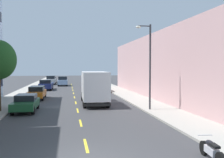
# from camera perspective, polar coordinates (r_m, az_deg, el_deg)

# --- Properties ---
(ground_plane) EXTENTS (160.00, 160.00, 0.00)m
(ground_plane) POSITION_cam_1_polar(r_m,az_deg,el_deg) (40.13, -8.75, -2.76)
(ground_plane) COLOR #38383A
(sidewalk_left) EXTENTS (3.20, 120.00, 0.14)m
(sidewalk_left) POSITION_cam_1_polar(r_m,az_deg,el_deg) (38.63, -19.28, -2.98)
(sidewalk_left) COLOR #A39E93
(sidewalk_left) RESTS_ON ground_plane
(sidewalk_right) EXTENTS (3.20, 120.00, 0.14)m
(sidewalk_right) POSITION_cam_1_polar(r_m,az_deg,el_deg) (38.94, 1.83, -2.79)
(sidewalk_right) COLOR #A39E93
(sidewalk_right) RESTS_ON ground_plane
(lane_centerline_dashes) EXTENTS (0.14, 47.20, 0.01)m
(lane_centerline_dashes) POSITION_cam_1_polar(r_m,az_deg,el_deg) (34.66, -8.55, -3.59)
(lane_centerline_dashes) COLOR yellow
(lane_centerline_dashes) RESTS_ON ground_plane
(apartment_block_opposite) EXTENTS (10.00, 36.00, 7.64)m
(apartment_block_opposite) POSITION_cam_1_polar(r_m,az_deg,el_deg) (33.30, 15.93, 2.67)
(apartment_block_opposite) COLOR #CC9E9E
(apartment_block_opposite) RESTS_ON ground_plane
(street_lamp) EXTENTS (1.35, 0.28, 7.23)m
(street_lamp) POSITION_cam_1_polar(r_m,az_deg,el_deg) (21.82, 8.20, 4.11)
(street_lamp) COLOR #38383D
(street_lamp) RESTS_ON sidewalk_right
(delivery_box_truck) EXTENTS (2.54, 7.26, 3.30)m
(delivery_box_truck) POSITION_cam_1_polar(r_m,az_deg,el_deg) (25.56, -4.03, -1.54)
(delivery_box_truck) COLOR white
(delivery_box_truck) RESTS_ON ground_plane
(parked_pickup_navy) EXTENTS (2.07, 5.33, 1.73)m
(parked_pickup_navy) POSITION_cam_1_polar(r_m,az_deg,el_deg) (43.60, -14.58, -1.30)
(parked_pickup_navy) COLOR navy
(parked_pickup_navy) RESTS_ON ground_plane
(parked_suv_champagne) EXTENTS (2.06, 4.85, 1.93)m
(parked_suv_champagne) POSITION_cam_1_polar(r_m,az_deg,el_deg) (38.99, -2.38, -1.43)
(parked_suv_champagne) COLOR tan
(parked_suv_champagne) RESTS_ON ground_plane
(parked_wagon_orange) EXTENTS (1.86, 4.72, 1.50)m
(parked_wagon_orange) POSITION_cam_1_polar(r_m,az_deg,el_deg) (31.36, -16.53, -2.85)
(parked_wagon_orange) COLOR orange
(parked_wagon_orange) RESTS_ON ground_plane
(parked_sedan_burgundy) EXTENTS (1.83, 4.51, 1.43)m
(parked_sedan_burgundy) POSITION_cam_1_polar(r_m,az_deg,el_deg) (57.72, -4.77, -0.38)
(parked_sedan_burgundy) COLOR maroon
(parked_sedan_burgundy) RESTS_ON ground_plane
(parked_suv_silver) EXTENTS (2.00, 4.82, 1.93)m
(parked_suv_silver) POSITION_cam_1_polar(r_m,az_deg,el_deg) (57.54, -13.55, -0.21)
(parked_suv_silver) COLOR #B2B5BA
(parked_suv_silver) RESTS_ON ground_plane
(parked_suv_teal) EXTENTS (2.02, 4.83, 1.93)m
(parked_suv_teal) POSITION_cam_1_polar(r_m,az_deg,el_deg) (65.03, -5.42, 0.16)
(parked_suv_teal) COLOR #195B60
(parked_suv_teal) RESTS_ON ground_plane
(parked_sedan_black) EXTENTS (1.90, 4.54, 1.43)m
(parked_sedan_black) POSITION_cam_1_polar(r_m,az_deg,el_deg) (64.24, -13.21, -0.14)
(parked_sedan_black) COLOR black
(parked_sedan_black) RESTS_ON ground_plane
(parked_sedan_forest) EXTENTS (1.85, 4.52, 1.43)m
(parked_sedan_forest) POSITION_cam_1_polar(r_m,az_deg,el_deg) (22.73, -18.78, -5.04)
(parked_sedan_forest) COLOR #194C28
(parked_sedan_forest) RESTS_ON ground_plane
(moving_sky_sedan) EXTENTS (1.95, 4.80, 1.93)m
(moving_sky_sedan) POSITION_cam_1_polar(r_m,az_deg,el_deg) (52.95, -11.01, -0.42)
(moving_sky_sedan) COLOR #7A9EC6
(moving_sky_sedan) RESTS_ON ground_plane
(parked_motorcycle) EXTENTS (0.62, 2.05, 0.90)m
(parked_motorcycle) POSITION_cam_1_polar(r_m,az_deg,el_deg) (11.15, 21.44, -14.80)
(parked_motorcycle) COLOR black
(parked_motorcycle) RESTS_ON ground_plane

